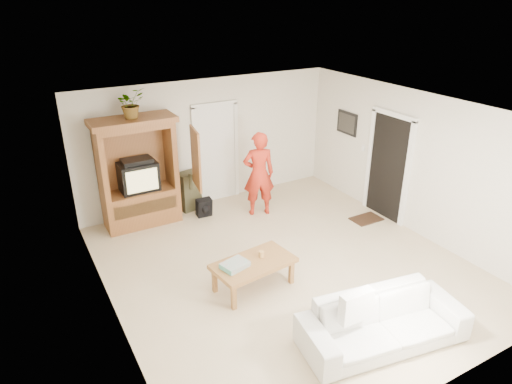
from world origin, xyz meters
TOP-DOWN VIEW (x-y plane):
  - floor at (0.00, 0.00)m, footprint 6.00×6.00m
  - ceiling at (0.00, 0.00)m, footprint 6.00×6.00m
  - wall_back at (0.00, 3.00)m, footprint 5.50×0.00m
  - wall_front at (0.00, -3.00)m, footprint 5.50×0.00m
  - wall_left at (-2.75, 0.00)m, footprint 0.00×6.00m
  - wall_right at (2.75, 0.00)m, footprint 0.00×6.00m
  - armoire at (-1.58, 2.66)m, footprint 1.82×1.14m
  - door_back at (0.15, 2.97)m, footprint 0.85×0.05m
  - doorway_right at (2.73, 0.60)m, footprint 0.05×0.90m
  - framed_picture at (2.73, 1.90)m, footprint 0.03×0.60m
  - doormat at (2.30, 0.60)m, footprint 0.60×0.40m
  - plant at (-1.60, 2.63)m, footprint 0.60×0.57m
  - man at (0.58, 1.91)m, footprint 0.72×0.59m
  - sofa at (0.11, -2.11)m, footprint 2.25×1.17m
  - coffee_table at (-0.75, -0.26)m, footprint 1.30×0.82m
  - towel at (-1.07, -0.26)m, footprint 0.44×0.37m
  - candle at (-0.59, -0.20)m, footprint 0.08×0.08m
  - backpack_black at (-0.45, 2.32)m, footprint 0.30×0.19m
  - backpack_olive at (-0.57, 2.79)m, footprint 0.48×0.40m

SIDE VIEW (x-z plane):
  - floor at x=0.00m, z-range 0.00..0.00m
  - doormat at x=2.30m, z-range 0.00..0.02m
  - backpack_black at x=-0.45m, z-range 0.00..0.37m
  - sofa at x=0.11m, z-range 0.00..0.63m
  - coffee_table at x=-0.75m, z-range 0.17..0.63m
  - backpack_olive at x=-0.57m, z-range 0.00..0.80m
  - towel at x=-1.07m, z-range 0.46..0.54m
  - candle at x=-0.59m, z-range 0.46..0.56m
  - man at x=0.58m, z-range 0.00..1.72m
  - armoire at x=-1.58m, z-range -0.14..1.96m
  - door_back at x=0.15m, z-range 0.00..2.04m
  - doorway_right at x=2.73m, z-range 0.00..2.04m
  - wall_back at x=0.00m, z-range -1.45..4.05m
  - wall_front at x=0.00m, z-range -1.45..4.05m
  - wall_left at x=-2.75m, z-range -1.70..4.30m
  - wall_right at x=2.75m, z-range -1.70..4.30m
  - framed_picture at x=2.73m, z-range 1.36..1.84m
  - plant at x=-1.60m, z-range 2.10..2.63m
  - ceiling at x=0.00m, z-range 2.60..2.60m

